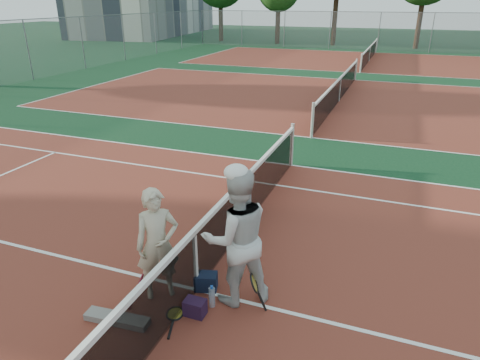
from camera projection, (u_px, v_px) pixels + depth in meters
name	position (u px, v px, depth m)	size (l,w,h in m)	color
ground	(197.00, 290.00, 6.28)	(130.00, 130.00, 0.00)	#0D311A
court_main	(197.00, 290.00, 6.27)	(23.77, 10.97, 0.01)	maroon
court_far_a	(339.00, 101.00, 17.90)	(23.77, 10.97, 0.01)	maroon
court_far_b	(369.00, 61.00, 29.53)	(23.77, 10.97, 0.01)	maroon
net_main	(196.00, 261.00, 6.08)	(0.10, 10.98, 1.02)	black
net_far_a	(340.00, 89.00, 17.70)	(0.10, 10.98, 1.02)	black
net_far_b	(370.00, 53.00, 29.33)	(0.10, 10.98, 1.02)	black
fence_back	(379.00, 32.00, 34.97)	(32.00, 0.06, 3.00)	slate
player_a	(158.00, 244.00, 5.89)	(0.60, 0.39, 1.65)	#C3B497
player_b	(237.00, 238.00, 5.74)	(0.96, 0.75, 1.97)	silver
racket_red	(140.00, 293.00, 5.76)	(0.26, 0.27, 0.57)	maroon
racket_black_held	(254.00, 293.00, 5.76)	(0.24, 0.27, 0.57)	black
racket_spare	(175.00, 314.00, 5.79)	(0.60, 0.27, 0.03)	black
sports_bag_navy	(206.00, 282.00, 6.25)	(0.33, 0.22, 0.26)	black
sports_bag_purple	(195.00, 308.00, 5.75)	(0.29, 0.20, 0.23)	black
net_cover_canvas	(117.00, 319.00, 5.64)	(0.89, 0.21, 0.09)	slate
water_bottle	(212.00, 297.00, 5.89)	(0.09, 0.09, 0.30)	#A9C1D7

